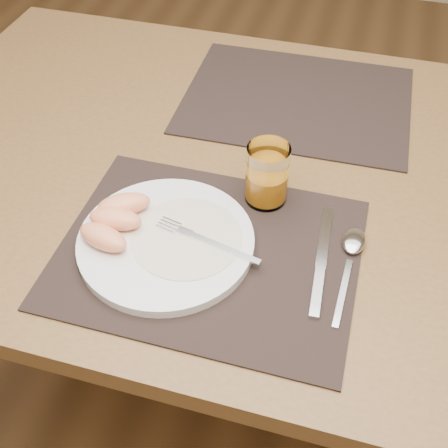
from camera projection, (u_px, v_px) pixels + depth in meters
ground at (246, 375)px, 1.54m from camera, size 5.00×5.00×0.00m
table at (256, 199)px, 1.06m from camera, size 1.40×0.90×0.75m
placemat_near at (209, 252)px, 0.85m from camera, size 0.45×0.35×0.00m
placemat_far at (297, 100)px, 1.14m from camera, size 0.46×0.36×0.00m
plate at (166, 242)px, 0.86m from camera, size 0.27×0.27×0.02m
plate_dressing at (187, 237)px, 0.85m from camera, size 0.17×0.17×0.00m
fork at (199, 238)px, 0.85m from camera, size 0.17×0.06×0.00m
knife at (320, 268)px, 0.83m from camera, size 0.03×0.22×0.01m
spoon at (352, 248)px, 0.85m from camera, size 0.04×0.19×0.01m
juice_glass at (267, 177)px, 0.90m from camera, size 0.07×0.07×0.10m
grapefruit_wedges at (114, 220)px, 0.85m from camera, size 0.09×0.14×0.03m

